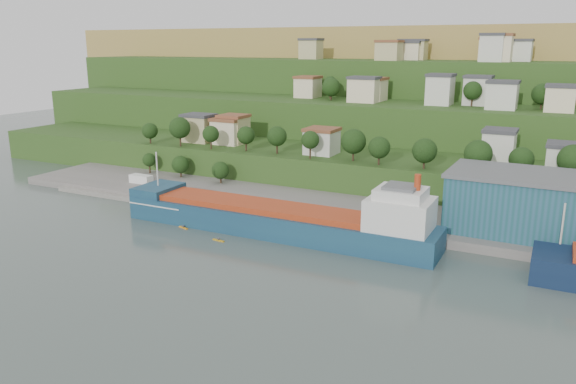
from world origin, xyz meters
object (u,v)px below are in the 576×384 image
Objects in this scene: cargo_ship_near at (284,222)px; warehouse at (524,203)px; kayak_orange at (183,227)px; caravan at (141,180)px.

cargo_ship_near is 2.32× the size of warehouse.
kayak_orange is at bearing -164.49° from cargo_ship_near.
cargo_ship_near is 25.23× the size of kayak_orange.
caravan is at bearing -177.25° from warehouse.
warehouse is 102.09m from caravan.
warehouse is (46.93, 19.40, 5.44)m from cargo_ship_near.
warehouse is at bearing 2.56° from caravan.
cargo_ship_near is at bearing -156.26° from warehouse.
cargo_ship_near is 10.76× the size of caravan.
kayak_orange is (-69.65, -25.75, -8.22)m from warehouse.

